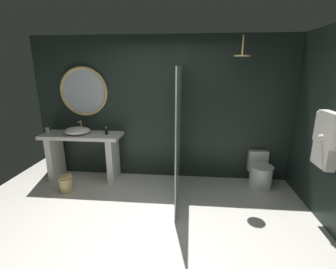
{
  "coord_description": "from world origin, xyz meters",
  "views": [
    {
      "loc": [
        0.49,
        -2.42,
        2.04
      ],
      "look_at": [
        0.17,
        0.88,
        1.11
      ],
      "focal_mm": 25.36,
      "sensor_mm": 36.0,
      "label": 1
    }
  ],
  "objects_px": {
    "rain_shower_head": "(242,55)",
    "hanging_bathrobe": "(327,138)",
    "toilet": "(260,172)",
    "waste_bin": "(66,183)",
    "soap_dispenser": "(106,131)",
    "vessel_sink": "(77,131)",
    "round_wall_mirror": "(84,91)",
    "tumbler_cup": "(47,130)"
  },
  "relations": [
    {
      "from": "tumbler_cup",
      "to": "toilet",
      "type": "distance_m",
      "value": 3.94
    },
    {
      "from": "vessel_sink",
      "to": "round_wall_mirror",
      "type": "relative_size",
      "value": 0.52
    },
    {
      "from": "round_wall_mirror",
      "to": "toilet",
      "type": "height_order",
      "value": "round_wall_mirror"
    },
    {
      "from": "waste_bin",
      "to": "tumbler_cup",
      "type": "bearing_deg",
      "value": 136.53
    },
    {
      "from": "rain_shower_head",
      "to": "vessel_sink",
      "type": "bearing_deg",
      "value": 176.56
    },
    {
      "from": "tumbler_cup",
      "to": "toilet",
      "type": "bearing_deg",
      "value": 0.46
    },
    {
      "from": "vessel_sink",
      "to": "tumbler_cup",
      "type": "relative_size",
      "value": 4.68
    },
    {
      "from": "vessel_sink",
      "to": "toilet",
      "type": "xyz_separation_m",
      "value": [
        3.28,
        0.08,
        -0.7
      ]
    },
    {
      "from": "toilet",
      "to": "waste_bin",
      "type": "bearing_deg",
      "value": -170.88
    },
    {
      "from": "vessel_sink",
      "to": "waste_bin",
      "type": "xyz_separation_m",
      "value": [
        -0.06,
        -0.46,
        -0.8
      ]
    },
    {
      "from": "tumbler_cup",
      "to": "hanging_bathrobe",
      "type": "xyz_separation_m",
      "value": [
        4.34,
        -0.97,
        0.26
      ]
    },
    {
      "from": "round_wall_mirror",
      "to": "rain_shower_head",
      "type": "relative_size",
      "value": 3.04
    },
    {
      "from": "round_wall_mirror",
      "to": "hanging_bathrobe",
      "type": "distance_m",
      "value": 3.89
    },
    {
      "from": "round_wall_mirror",
      "to": "hanging_bathrobe",
      "type": "height_order",
      "value": "round_wall_mirror"
    },
    {
      "from": "round_wall_mirror",
      "to": "toilet",
      "type": "xyz_separation_m",
      "value": [
        3.22,
        -0.2,
        -1.37
      ]
    },
    {
      "from": "rain_shower_head",
      "to": "toilet",
      "type": "bearing_deg",
      "value": 25.07
    },
    {
      "from": "rain_shower_head",
      "to": "waste_bin",
      "type": "relative_size",
      "value": 0.97
    },
    {
      "from": "vessel_sink",
      "to": "toilet",
      "type": "bearing_deg",
      "value": 1.31
    },
    {
      "from": "soap_dispenser",
      "to": "round_wall_mirror",
      "type": "distance_m",
      "value": 0.86
    },
    {
      "from": "rain_shower_head",
      "to": "tumbler_cup",
      "type": "bearing_deg",
      "value": 176.42
    },
    {
      "from": "round_wall_mirror",
      "to": "waste_bin",
      "type": "height_order",
      "value": "round_wall_mirror"
    },
    {
      "from": "tumbler_cup",
      "to": "rain_shower_head",
      "type": "bearing_deg",
      "value": -3.58
    },
    {
      "from": "hanging_bathrobe",
      "to": "waste_bin",
      "type": "bearing_deg",
      "value": 173.12
    },
    {
      "from": "tumbler_cup",
      "to": "round_wall_mirror",
      "type": "bearing_deg",
      "value": 19.7
    },
    {
      "from": "vessel_sink",
      "to": "rain_shower_head",
      "type": "bearing_deg",
      "value": -3.44
    },
    {
      "from": "rain_shower_head",
      "to": "hanging_bathrobe",
      "type": "distance_m",
      "value": 1.61
    },
    {
      "from": "vessel_sink",
      "to": "soap_dispenser",
      "type": "height_order",
      "value": "vessel_sink"
    },
    {
      "from": "vessel_sink",
      "to": "round_wall_mirror",
      "type": "distance_m",
      "value": 0.73
    },
    {
      "from": "toilet",
      "to": "hanging_bathrobe",
      "type": "bearing_deg",
      "value": -65.23
    },
    {
      "from": "soap_dispenser",
      "to": "hanging_bathrobe",
      "type": "bearing_deg",
      "value": -16.66
    },
    {
      "from": "toilet",
      "to": "waste_bin",
      "type": "xyz_separation_m",
      "value": [
        -3.34,
        -0.54,
        -0.1
      ]
    },
    {
      "from": "round_wall_mirror",
      "to": "rain_shower_head",
      "type": "distance_m",
      "value": 2.81
    },
    {
      "from": "soap_dispenser",
      "to": "round_wall_mirror",
      "type": "bearing_deg",
      "value": 152.89
    },
    {
      "from": "soap_dispenser",
      "to": "toilet",
      "type": "bearing_deg",
      "value": 0.71
    },
    {
      "from": "vessel_sink",
      "to": "tumbler_cup",
      "type": "height_order",
      "value": "vessel_sink"
    },
    {
      "from": "tumbler_cup",
      "to": "soap_dispenser",
      "type": "xyz_separation_m",
      "value": [
        1.12,
        -0.0,
        0.01
      ]
    },
    {
      "from": "vessel_sink",
      "to": "rain_shower_head",
      "type": "distance_m",
      "value": 3.05
    },
    {
      "from": "hanging_bathrobe",
      "to": "waste_bin",
      "type": "distance_m",
      "value": 3.97
    },
    {
      "from": "round_wall_mirror",
      "to": "toilet",
      "type": "distance_m",
      "value": 3.51
    },
    {
      "from": "soap_dispenser",
      "to": "waste_bin",
      "type": "xyz_separation_m",
      "value": [
        -0.59,
        -0.5,
        -0.8
      ]
    },
    {
      "from": "vessel_sink",
      "to": "soap_dispenser",
      "type": "distance_m",
      "value": 0.53
    },
    {
      "from": "round_wall_mirror",
      "to": "rain_shower_head",
      "type": "xyz_separation_m",
      "value": [
        2.7,
        -0.45,
        0.61
      ]
    }
  ]
}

